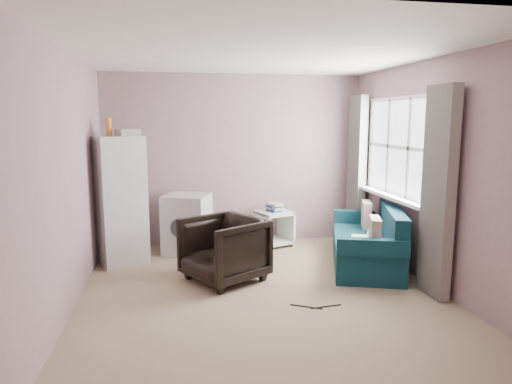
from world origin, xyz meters
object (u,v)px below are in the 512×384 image
(fridge, at_px, (119,199))
(side_table, at_px, (274,226))
(washing_machine, at_px, (187,222))
(armchair, at_px, (224,246))
(sofa, at_px, (370,244))

(fridge, xyz_separation_m, side_table, (2.13, 0.44, -0.54))
(washing_machine, xyz_separation_m, side_table, (1.27, 0.14, -0.13))
(armchair, xyz_separation_m, side_table, (0.89, 1.36, -0.11))
(fridge, relative_size, washing_machine, 2.28)
(washing_machine, height_order, side_table, washing_machine)
(washing_machine, distance_m, side_table, 1.28)
(fridge, relative_size, sofa, 0.99)
(fridge, bearing_deg, armchair, -61.14)
(fridge, distance_m, side_table, 2.24)
(washing_machine, xyz_separation_m, sofa, (2.27, -0.99, -0.15))
(washing_machine, distance_m, sofa, 2.48)
(sofa, bearing_deg, side_table, 150.09)
(sofa, bearing_deg, fridge, -173.90)
(armchair, height_order, side_table, armchair)
(fridge, xyz_separation_m, washing_machine, (0.86, 0.30, -0.41))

